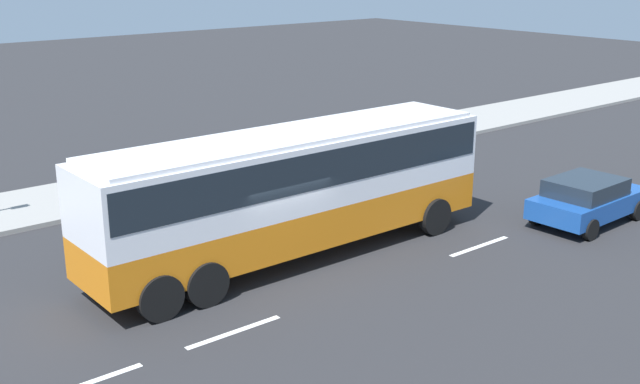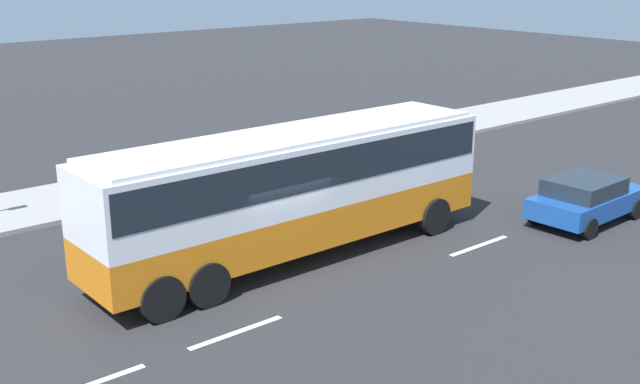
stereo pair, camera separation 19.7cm
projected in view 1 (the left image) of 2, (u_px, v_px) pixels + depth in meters
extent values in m
plane|color=#28282B|center=(270.00, 269.00, 20.37)|extent=(120.00, 120.00, 0.00)
cube|color=gray|center=(121.00, 189.00, 26.99)|extent=(80.00, 4.00, 0.15)
cube|color=white|center=(84.00, 384.00, 14.88)|extent=(2.40, 0.16, 0.01)
cube|color=white|center=(234.00, 332.00, 16.94)|extent=(2.40, 0.16, 0.01)
cube|color=white|center=(479.00, 246.00, 21.93)|extent=(2.40, 0.16, 0.01)
cube|color=orange|center=(295.00, 219.00, 20.89)|extent=(11.78, 2.50, 1.06)
cube|color=silver|center=(294.00, 169.00, 20.48)|extent=(11.78, 2.50, 1.75)
cube|color=black|center=(294.00, 160.00, 20.41)|extent=(11.55, 2.53, 0.96)
cube|color=black|center=(444.00, 135.00, 23.96)|extent=(0.13, 2.26, 1.40)
cube|color=silver|center=(294.00, 135.00, 20.20)|extent=(11.31, 2.35, 0.12)
cylinder|color=black|center=(380.00, 198.00, 24.50)|extent=(1.10, 0.30, 1.10)
cylinder|color=black|center=(435.00, 216.00, 22.74)|extent=(1.10, 0.30, 1.10)
cylinder|color=black|center=(159.00, 255.00, 19.83)|extent=(1.10, 0.30, 1.10)
cylinder|color=black|center=(206.00, 284.00, 18.08)|extent=(1.10, 0.30, 1.10)
cylinder|color=black|center=(115.00, 266.00, 19.11)|extent=(1.10, 0.30, 1.10)
cylinder|color=black|center=(160.00, 298.00, 17.36)|extent=(1.10, 0.30, 1.10)
cube|color=#194799|center=(589.00, 203.00, 23.75)|extent=(4.08, 2.01, 0.61)
cube|color=#1E2833|center=(586.00, 187.00, 23.41)|extent=(2.26, 1.80, 0.51)
cylinder|color=black|center=(585.00, 197.00, 25.34)|extent=(0.65, 0.22, 0.64)
cylinder|color=black|center=(638.00, 210.00, 24.03)|extent=(0.65, 0.22, 0.64)
cylinder|color=black|center=(537.00, 214.00, 23.64)|extent=(0.65, 0.22, 0.64)
cylinder|color=black|center=(590.00, 230.00, 22.33)|extent=(0.65, 0.22, 0.64)
cylinder|color=black|center=(229.00, 167.00, 28.06)|extent=(0.14, 0.14, 0.76)
cylinder|color=black|center=(230.00, 168.00, 27.93)|extent=(0.14, 0.14, 0.76)
cylinder|color=gold|center=(229.00, 150.00, 27.80)|extent=(0.32, 0.32, 0.57)
sphere|color=tan|center=(229.00, 140.00, 27.69)|extent=(0.21, 0.21, 0.21)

